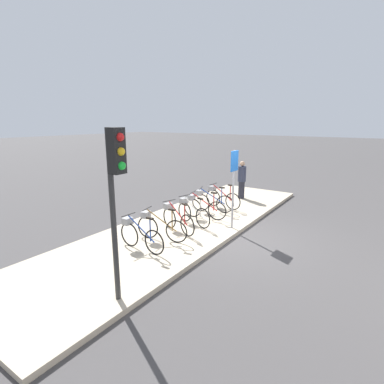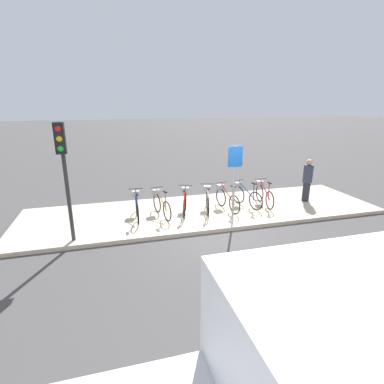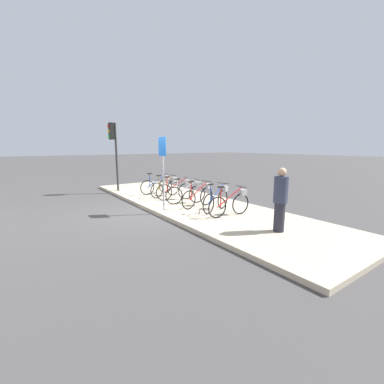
% 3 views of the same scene
% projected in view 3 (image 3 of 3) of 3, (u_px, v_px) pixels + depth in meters
% --- Properties ---
extents(ground_plane, '(120.00, 120.00, 0.00)m').
position_uv_depth(ground_plane, '(150.00, 212.00, 8.70)').
color(ground_plane, '#423F3F').
extents(sidewalk, '(12.14, 3.38, 0.12)m').
position_uv_depth(sidewalk, '(190.00, 204.00, 9.64)').
color(sidewalk, '#B7A88E').
rests_on(sidewalk, ground_plane).
extents(parked_bicycle_0, '(0.46, 1.53, 0.94)m').
position_uv_depth(parked_bicycle_0, '(159.00, 184.00, 11.34)').
color(parked_bicycle_0, black).
rests_on(parked_bicycle_0, sidewalk).
extents(parked_bicycle_1, '(0.49, 1.50, 0.94)m').
position_uv_depth(parked_bicycle_1, '(167.00, 187.00, 10.71)').
color(parked_bicycle_1, black).
rests_on(parked_bicycle_1, sidewalk).
extents(parked_bicycle_2, '(0.59, 1.47, 0.94)m').
position_uv_depth(parked_bicycle_2, '(177.00, 189.00, 10.06)').
color(parked_bicycle_2, black).
rests_on(parked_bicycle_2, sidewalk).
extents(parked_bicycle_3, '(0.57, 1.48, 0.94)m').
position_uv_depth(parked_bicycle_3, '(188.00, 192.00, 9.41)').
color(parked_bicycle_3, black).
rests_on(parked_bicycle_3, sidewalk).
extents(parked_bicycle_4, '(0.46, 1.51, 0.94)m').
position_uv_depth(parked_bicycle_4, '(200.00, 195.00, 8.88)').
color(parked_bicycle_4, black).
rests_on(parked_bicycle_4, sidewalk).
extents(parked_bicycle_5, '(0.63, 1.45, 0.94)m').
position_uv_depth(parked_bicycle_5, '(217.00, 198.00, 8.33)').
color(parked_bicycle_5, black).
rests_on(parked_bicycle_5, sidewalk).
extents(parked_bicycle_6, '(0.46, 1.52, 0.94)m').
position_uv_depth(parked_bicycle_6, '(232.00, 202.00, 7.73)').
color(parked_bicycle_6, black).
rests_on(parked_bicycle_6, sidewalk).
extents(pedestrian, '(0.34, 0.34, 1.58)m').
position_uv_depth(pedestrian, '(280.00, 199.00, 6.23)').
color(pedestrian, '#23232D').
rests_on(pedestrian, sidewalk).
extents(traffic_light, '(0.24, 0.40, 3.13)m').
position_uv_depth(traffic_light, '(113.00, 142.00, 11.73)').
color(traffic_light, '#2D2D2D').
rests_on(traffic_light, sidewalk).
extents(sign_post, '(0.44, 0.07, 2.38)m').
position_uv_depth(sign_post, '(163.00, 161.00, 8.17)').
color(sign_post, '#99999E').
rests_on(sign_post, sidewalk).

